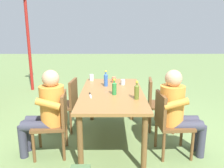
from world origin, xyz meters
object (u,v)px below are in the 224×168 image
(bottle_green, at_px, (114,88))
(lamp_post, at_px, (27,18))
(dining_table, at_px, (112,98))
(bottle_olive, at_px, (137,91))
(table_knife, at_px, (90,95))
(chair_near_left, at_px, (169,121))
(chair_near_right, at_px, (157,101))
(person_in_plaid_shirt, at_px, (47,109))
(backpack_by_near_side, at_px, (100,99))
(cup_glass, at_px, (92,77))
(chair_far_right, at_px, (67,102))
(person_in_white_shirt, at_px, (177,109))
(cup_terracotta, at_px, (114,80))
(chair_far_left, at_px, (56,120))
(cup_steel, at_px, (123,82))
(bottle_blue, at_px, (106,79))

(bottle_green, relative_size, lamp_post, 0.08)
(dining_table, relative_size, bottle_olive, 7.17)
(table_knife, relative_size, lamp_post, 0.09)
(chair_near_left, distance_m, chair_near_right, 0.81)
(dining_table, xyz_separation_m, lamp_post, (2.95, 2.23, 1.26))
(table_knife, height_order, lamp_post, lamp_post)
(dining_table, height_order, person_in_plaid_shirt, person_in_plaid_shirt)
(person_in_plaid_shirt, distance_m, backpack_by_near_side, 1.89)
(bottle_green, distance_m, cup_glass, 0.98)
(dining_table, height_order, chair_far_right, chair_far_right)
(dining_table, distance_m, person_in_plaid_shirt, 0.96)
(bottle_olive, bearing_deg, person_in_white_shirt, -94.67)
(cup_glass, relative_size, table_knife, 0.47)
(table_knife, bearing_deg, bottle_olive, -106.01)
(cup_terracotta, height_order, backpack_by_near_side, cup_terracotta)
(person_in_plaid_shirt, bearing_deg, chair_near_left, -90.19)
(chair_far_right, relative_size, cup_glass, 7.79)
(person_in_white_shirt, xyz_separation_m, lamp_post, (3.35, 3.10, 1.29))
(backpack_by_near_side, bearing_deg, chair_far_left, 163.74)
(chair_far_right, distance_m, person_in_plaid_shirt, 0.81)
(chair_far_right, bearing_deg, chair_far_left, 180.00)
(cup_steel, bearing_deg, dining_table, 157.06)
(chair_near_left, relative_size, chair_near_right, 1.00)
(bottle_green, xyz_separation_m, table_knife, (-0.03, 0.34, -0.09))
(dining_table, bearing_deg, bottle_olive, -137.49)
(person_in_plaid_shirt, height_order, bottle_blue, person_in_plaid_shirt)
(bottle_green, xyz_separation_m, cup_terracotta, (0.73, -0.00, -0.05))
(dining_table, bearing_deg, table_knife, 119.29)
(chair_near_left, relative_size, chair_far_right, 1.00)
(bottle_blue, bearing_deg, person_in_plaid_shirt, 133.83)
(person_in_plaid_shirt, relative_size, bottle_olive, 4.77)
(cup_steel, relative_size, backpack_by_near_side, 0.19)
(chair_near_left, bearing_deg, cup_glass, 44.20)
(bottle_blue, distance_m, backpack_by_near_side, 1.21)
(chair_near_right, xyz_separation_m, chair_far_right, (-0.02, 1.52, 0.00))
(bottle_blue, distance_m, lamp_post, 3.53)
(dining_table, bearing_deg, bottle_green, -167.32)
(person_in_plaid_shirt, xyz_separation_m, lamp_post, (3.35, 1.36, 1.29))
(cup_terracotta, relative_size, lamp_post, 0.04)
(bottle_green, relative_size, cup_glass, 2.02)
(person_in_plaid_shirt, bearing_deg, cup_glass, -23.54)
(chair_far_left, bearing_deg, table_knife, -64.26)
(chair_near_right, xyz_separation_m, backpack_by_near_side, (0.93, 1.01, -0.26))
(cup_glass, xyz_separation_m, table_knife, (-0.93, -0.06, -0.05))
(bottle_olive, distance_m, lamp_post, 4.31)
(person_in_white_shirt, bearing_deg, backpack_by_near_side, 32.86)
(lamp_post, bearing_deg, cup_glass, -139.71)
(person_in_white_shirt, xyz_separation_m, table_knife, (0.23, 1.18, 0.12))
(bottle_blue, bearing_deg, bottle_green, -164.87)
(dining_table, xyz_separation_m, table_knife, (-0.17, 0.31, 0.09))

